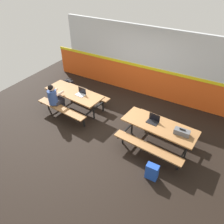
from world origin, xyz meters
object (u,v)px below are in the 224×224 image
at_px(picnic_table_left, 74,96).
at_px(tote_bag_bright, 69,84).
at_px(student_nearer, 55,97).
at_px(laptop_dark, 153,120).
at_px(laptop_silver, 81,93).
at_px(toolbox_grey, 182,132).
at_px(picnic_table_right, 159,130).
at_px(backpack_dark, 152,172).

xyz_separation_m(picnic_table_left, tote_bag_bright, (-1.17, 1.11, -0.39)).
distance_m(student_nearer, laptop_dark, 3.31).
height_order(student_nearer, laptop_silver, student_nearer).
height_order(picnic_table_left, tote_bag_bright, picnic_table_left).
bearing_deg(student_nearer, toolbox_grey, 3.80).
distance_m(picnic_table_left, laptop_dark, 2.92).
height_order(picnic_table_left, picnic_table_right, same).
bearing_deg(tote_bag_bright, laptop_silver, -36.74).
distance_m(picnic_table_left, picnic_table_right, 3.12).
relative_size(picnic_table_left, toolbox_grey, 5.29).
bearing_deg(tote_bag_bright, picnic_table_right, -16.94).
xyz_separation_m(student_nearer, tote_bag_bright, (-0.79, 1.64, -0.51)).
bearing_deg(backpack_dark, picnic_table_left, 158.58).
bearing_deg(laptop_silver, laptop_dark, -3.27).
relative_size(picnic_table_left, laptop_dark, 6.25).
distance_m(student_nearer, toolbox_grey, 4.13).
distance_m(laptop_silver, backpack_dark, 3.44).
height_order(picnic_table_right, student_nearer, student_nearer).
height_order(picnic_table_left, backpack_dark, picnic_table_left).
distance_m(student_nearer, laptop_silver, 0.87).
height_order(laptop_silver, laptop_dark, same).
bearing_deg(picnic_table_right, student_nearer, -174.61).
bearing_deg(toolbox_grey, picnic_table_left, 176.16).
relative_size(picnic_table_right, backpack_dark, 4.81).
xyz_separation_m(picnic_table_left, student_nearer, (-0.38, -0.52, 0.13)).
xyz_separation_m(picnic_table_right, tote_bag_bright, (-4.29, 1.31, -0.39)).
relative_size(backpack_dark, tote_bag_bright, 1.02).
bearing_deg(laptop_dark, backpack_dark, -66.97).
distance_m(backpack_dark, tote_bag_bright, 5.20).
height_order(laptop_dark, tote_bag_bright, laptop_dark).
relative_size(picnic_table_left, tote_bag_bright, 4.92).
bearing_deg(laptop_dark, tote_bag_bright, 162.96).
bearing_deg(picnic_table_left, tote_bag_bright, 136.50).
relative_size(picnic_table_left, laptop_silver, 6.25).
relative_size(laptop_dark, backpack_dark, 0.77).
height_order(picnic_table_right, toolbox_grey, toolbox_grey).
height_order(laptop_dark, toolbox_grey, laptop_dark).
xyz_separation_m(picnic_table_right, toolbox_grey, (0.62, -0.06, 0.23)).
bearing_deg(backpack_dark, student_nearer, 167.87).
distance_m(laptop_dark, tote_bag_bright, 4.31).
distance_m(picnic_table_right, laptop_dark, 0.30).
xyz_separation_m(laptop_silver, tote_bag_bright, (-1.48, 1.10, -0.59)).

